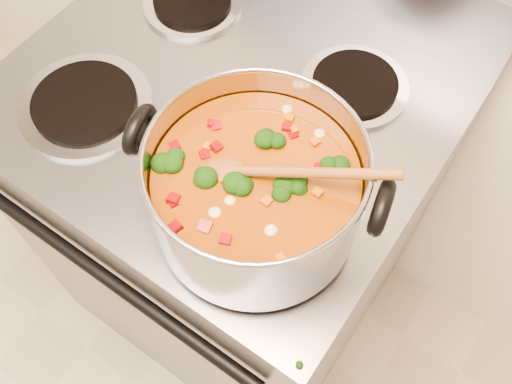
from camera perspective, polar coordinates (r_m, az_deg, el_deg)
electric_range at (r=1.38m, az=-2.44°, el=-2.47°), size 0.75×0.68×1.08m
stockpot at (r=0.78m, az=0.00°, el=0.09°), size 0.36×0.30×0.18m
wooden_spoon at (r=0.73m, az=0.98°, el=2.06°), size 0.25×0.13×0.08m
cooktop_crumbs at (r=0.83m, az=-5.33°, el=-6.84°), size 0.34×0.11×0.01m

